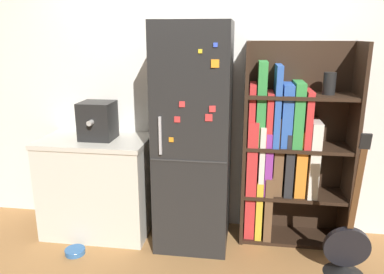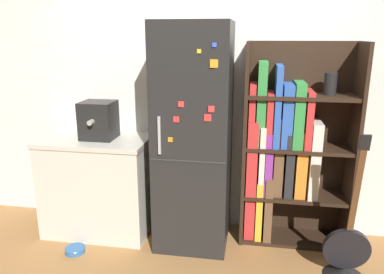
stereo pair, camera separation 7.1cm
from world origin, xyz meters
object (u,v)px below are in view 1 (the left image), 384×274
(refrigerator, at_px, (194,138))
(pet_bowl, at_px, (75,251))
(espresso_machine, at_px, (98,121))
(bookshelf, at_px, (284,150))
(guitar, at_px, (346,255))

(refrigerator, bearing_deg, pet_bowl, -157.15)
(refrigerator, xyz_separation_m, espresso_machine, (-0.86, 0.02, 0.12))
(refrigerator, distance_m, pet_bowl, 1.40)
(espresso_machine, xyz_separation_m, pet_bowl, (-0.11, -0.42, -1.05))
(bookshelf, xyz_separation_m, espresso_machine, (-1.63, -0.14, 0.24))
(guitar, relative_size, pet_bowl, 6.82)
(refrigerator, height_order, guitar, refrigerator)
(espresso_machine, relative_size, guitar, 0.28)
(refrigerator, relative_size, guitar, 1.64)
(espresso_machine, height_order, pet_bowl, espresso_machine)
(refrigerator, height_order, pet_bowl, refrigerator)
(refrigerator, height_order, bookshelf, refrigerator)
(bookshelf, relative_size, guitar, 1.50)
(bookshelf, distance_m, guitar, 0.96)
(bookshelf, distance_m, espresso_machine, 1.65)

